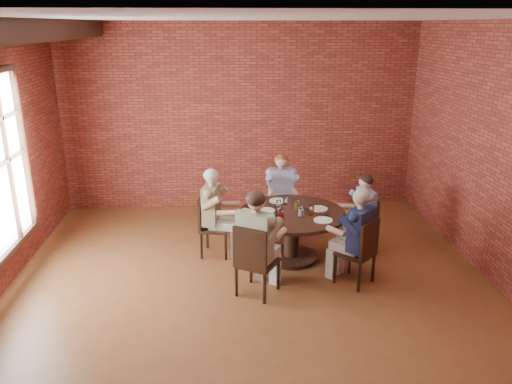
{
  "coord_description": "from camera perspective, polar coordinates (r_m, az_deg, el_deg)",
  "views": [
    {
      "loc": [
        -0.37,
        -5.64,
        3.34
      ],
      "look_at": [
        0.11,
        1.0,
        1.09
      ],
      "focal_mm": 35.0,
      "sensor_mm": 36.0,
      "label": 1
    }
  ],
  "objects": [
    {
      "name": "dining_table",
      "position": [
        7.35,
        4.11,
        -3.9
      ],
      "size": [
        1.55,
        1.55,
        0.75
      ],
      "color": "black",
      "rests_on": "floor"
    },
    {
      "name": "ceiling",
      "position": [
        5.65,
        -0.41,
        19.26
      ],
      "size": [
        7.0,
        7.0,
        0.0
      ],
      "primitive_type": "plane",
      "rotation": [
        3.14,
        0.0,
        0.0
      ],
      "color": "white",
      "rests_on": "wall_back"
    },
    {
      "name": "chair_e",
      "position": [
        6.78,
        11.94,
        -6.48
      ],
      "size": [
        0.61,
        0.61,
        0.94
      ],
      "rotation": [
        0.0,
        0.0,
        3.91
      ],
      "color": "black",
      "rests_on": "floor"
    },
    {
      "name": "glass_c",
      "position": [
        7.55,
        3.35,
        -0.9
      ],
      "size": [
        0.07,
        0.07,
        0.14
      ],
      "primitive_type": "cylinder",
      "color": "white",
      "rests_on": "dining_table"
    },
    {
      "name": "diner_d",
      "position": [
        6.35,
        0.17,
        -5.87
      ],
      "size": [
        0.86,
        0.9,
        1.41
      ],
      "primitive_type": null,
      "rotation": [
        0.0,
        0.0,
        2.6
      ],
      "color": "tan",
      "rests_on": "floor"
    },
    {
      "name": "plate_a",
      "position": [
        7.41,
        7.19,
        -1.9
      ],
      "size": [
        0.26,
        0.26,
        0.01
      ],
      "primitive_type": "cylinder",
      "color": "white",
      "rests_on": "dining_table"
    },
    {
      "name": "glass_d",
      "position": [
        7.33,
        2.61,
        -1.47
      ],
      "size": [
        0.07,
        0.07,
        0.14
      ],
      "primitive_type": "cylinder",
      "color": "white",
      "rests_on": "dining_table"
    },
    {
      "name": "chair_d",
      "position": [
        6.35,
        -0.23,
        -7.65
      ],
      "size": [
        0.64,
        0.64,
        0.98
      ],
      "rotation": [
        0.0,
        0.0,
        2.6
      ],
      "color": "black",
      "rests_on": "floor"
    },
    {
      "name": "ceiling_beam",
      "position": [
        6.01,
        -25.47,
        16.27
      ],
      "size": [
        0.22,
        6.9,
        0.26
      ],
      "primitive_type": "cube",
      "color": "black",
      "rests_on": "ceiling"
    },
    {
      "name": "smartphone",
      "position": [
        7.12,
        8.02,
        -2.83
      ],
      "size": [
        0.1,
        0.15,
        0.01
      ],
      "primitive_type": "cube",
      "rotation": [
        0.0,
        0.0,
        -0.23
      ],
      "color": "black",
      "rests_on": "dining_table"
    },
    {
      "name": "glass_g",
      "position": [
        7.11,
        5.14,
        -2.19
      ],
      "size": [
        0.07,
        0.07,
        0.14
      ],
      "primitive_type": "cylinder",
      "color": "white",
      "rests_on": "dining_table"
    },
    {
      "name": "chair_a",
      "position": [
        7.71,
        12.41,
        -3.52
      ],
      "size": [
        0.42,
        0.42,
        0.89
      ],
      "rotation": [
        0.0,
        0.0,
        -1.47
      ],
      "color": "black",
      "rests_on": "floor"
    },
    {
      "name": "chair_b",
      "position": [
        8.45,
        2.81,
        -0.96
      ],
      "size": [
        0.43,
        0.43,
        0.93
      ],
      "rotation": [
        0.0,
        0.0,
        0.02
      ],
      "color": "black",
      "rests_on": "floor"
    },
    {
      "name": "floor",
      "position": [
        6.57,
        -0.34,
        -11.93
      ],
      "size": [
        7.0,
        7.0,
        0.0
      ],
      "primitive_type": "plane",
      "color": "brown",
      "rests_on": "ground"
    },
    {
      "name": "glass_b",
      "position": [
        7.37,
        4.65,
        -1.41
      ],
      "size": [
        0.07,
        0.07,
        0.14
      ],
      "primitive_type": "cylinder",
      "color": "white",
      "rests_on": "dining_table"
    },
    {
      "name": "diner_b",
      "position": [
        8.33,
        2.91,
        -0.15
      ],
      "size": [
        0.53,
        0.65,
        1.32
      ],
      "primitive_type": null,
      "rotation": [
        0.0,
        0.0,
        0.02
      ],
      "color": "#8A96B0",
      "rests_on": "floor"
    },
    {
      "name": "diner_e",
      "position": [
        6.75,
        11.4,
        -5.06
      ],
      "size": [
        0.84,
        0.84,
        1.34
      ],
      "primitive_type": null,
      "rotation": [
        0.0,
        0.0,
        3.91
      ],
      "color": "navy",
      "rests_on": "floor"
    },
    {
      "name": "plate_c",
      "position": [
        7.28,
        1.16,
        -2.13
      ],
      "size": [
        0.26,
        0.26,
        0.01
      ],
      "primitive_type": "cylinder",
      "color": "white",
      "rests_on": "dining_table"
    },
    {
      "name": "wall_back",
      "position": [
        9.29,
        -1.81,
        8.47
      ],
      "size": [
        7.0,
        0.0,
        7.0
      ],
      "primitive_type": "plane",
      "rotation": [
        1.57,
        0.0,
        0.0
      ],
      "color": "#973C2B",
      "rests_on": "ground"
    },
    {
      "name": "diner_a",
      "position": [
        7.63,
        11.96,
        -2.62
      ],
      "size": [
        0.64,
        0.54,
        1.25
      ],
      "primitive_type": null,
      "rotation": [
        0.0,
        0.0,
        -1.47
      ],
      "color": "#4662B6",
      "rests_on": "floor"
    },
    {
      "name": "diner_c",
      "position": [
        7.46,
        -4.67,
        -2.39
      ],
      "size": [
        0.76,
        0.66,
        1.34
      ],
      "primitive_type": null,
      "rotation": [
        0.0,
        0.0,
        1.35
      ],
      "color": "brown",
      "rests_on": "floor"
    },
    {
      "name": "plate_b",
      "position": [
        7.69,
        2.48,
        -1.0
      ],
      "size": [
        0.26,
        0.26,
        0.01
      ],
      "primitive_type": "cylinder",
      "color": "white",
      "rests_on": "dining_table"
    },
    {
      "name": "plate_d",
      "position": [
        6.99,
        7.69,
        -3.2
      ],
      "size": [
        0.26,
        0.26,
        0.01
      ],
      "primitive_type": "cylinder",
      "color": "white",
      "rests_on": "dining_table"
    },
    {
      "name": "wall_front",
      "position": [
        2.72,
        4.76,
        -18.45
      ],
      "size": [
        7.0,
        0.0,
        7.0
      ],
      "primitive_type": "plane",
      "rotation": [
        -1.57,
        0.0,
        0.0
      ],
      "color": "#973C2B",
      "rests_on": "ground"
    },
    {
      "name": "glass_a",
      "position": [
        7.37,
        5.72,
        -1.44
      ],
      "size": [
        0.07,
        0.07,
        0.14
      ],
      "primitive_type": "cylinder",
      "color": "white",
      "rests_on": "dining_table"
    },
    {
      "name": "glass_f",
      "position": [
        6.97,
        2.89,
        -2.57
      ],
      "size": [
        0.07,
        0.07,
        0.14
      ],
      "primitive_type": "cylinder",
      "color": "white",
      "rests_on": "dining_table"
    },
    {
      "name": "glass_h",
      "position": [
        7.14,
        6.4,
        -2.14
      ],
      "size": [
        0.07,
        0.07,
        0.14
      ],
      "primitive_type": "cylinder",
      "color": "white",
      "rests_on": "dining_table"
    },
    {
      "name": "glass_e",
      "position": [
        7.07,
        2.47,
        -2.24
      ],
      "size": [
        0.07,
        0.07,
        0.14
      ],
      "primitive_type": "cylinder",
      "color": "white",
      "rests_on": "dining_table"
    },
    {
      "name": "chair_c",
      "position": [
        7.53,
        -5.28,
        -3.49
      ],
      "size": [
        0.51,
        0.51,
        0.94
      ],
      "rotation": [
        0.0,
        0.0,
        1.35
      ],
      "color": "black",
      "rests_on": "floor"
    }
  ]
}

